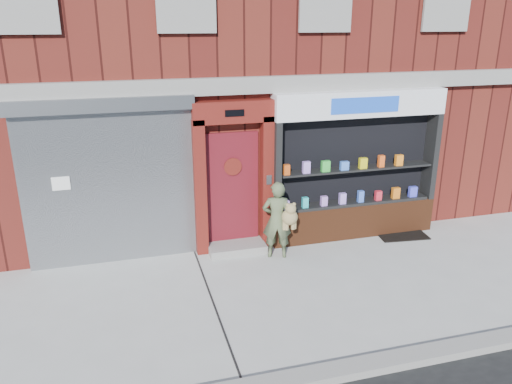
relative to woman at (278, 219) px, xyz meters
name	(u,v)px	position (x,y,z in m)	size (l,w,h in m)	color
ground	(304,289)	(0.05, -1.27, -0.76)	(80.00, 80.00, 0.00)	#9E9E99
curb	(364,367)	(0.05, -3.42, -0.70)	(60.00, 0.30, 0.12)	gray
building	(224,31)	(0.05, 4.73, 3.24)	(12.00, 8.16, 8.00)	#4D1611
shutter_bay	(108,172)	(-2.95, 0.66, 0.96)	(3.10, 0.30, 3.04)	gray
red_door_bay	(234,177)	(-0.70, 0.59, 0.70)	(1.52, 0.58, 2.90)	#5B140F
pharmacy_bay	(355,172)	(1.80, 0.55, 0.61)	(3.50, 0.41, 3.00)	#592A15
woman	(278,219)	(0.00, 0.00, 0.00)	(0.66, 0.55, 1.49)	#4E5A3B
doormat	(401,234)	(2.81, 0.28, -0.75)	(1.00, 0.70, 0.03)	black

